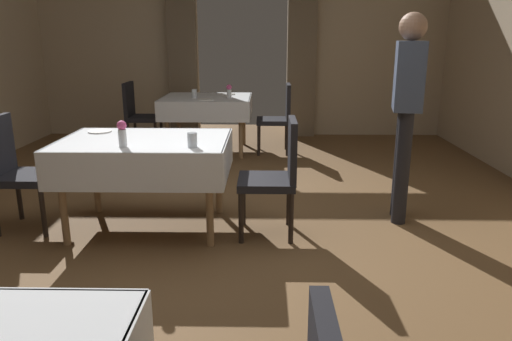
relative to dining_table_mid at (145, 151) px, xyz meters
The scene contains 16 objects.
ground 0.89m from the dining_table_mid, 14.25° to the right, with size 10.08×10.08×0.00m, color brown.
wall_back 4.16m from the dining_table_mid, 81.62° to the left, with size 6.40×0.27×3.00m.
dining_table_mid is the anchor object (origin of this frame).
dining_table_far 2.81m from the dining_table_mid, 86.62° to the left, with size 1.19×1.06×0.75m.
chair_mid_right 1.07m from the dining_table_mid, ahead, with size 0.44×0.44×0.93m.
chair_mid_left 1.06m from the dining_table_mid, behind, with size 0.44×0.44×0.93m.
chair_far_left 3.04m from the dining_table_mid, 105.56° to the left, with size 0.44×0.44×0.93m.
chair_far_right 2.96m from the dining_table_mid, 67.23° to the left, with size 0.45×0.44×0.93m.
flower_vase_mid 0.37m from the dining_table_mid, 106.30° to the right, with size 0.07×0.07×0.20m.
glass_mid_b 0.54m from the dining_table_mid, 33.87° to the right, with size 0.07×0.07×0.11m, color silver.
plate_mid_c 0.54m from the dining_table_mid, 147.65° to the left, with size 0.20×0.20×0.01m, color white.
flower_vase_far 2.68m from the dining_table_mid, 79.61° to the left, with size 0.07×0.07×0.18m.
glass_far_b 2.66m from the dining_table_mid, 89.57° to the left, with size 0.07×0.07×0.12m, color silver.
plate_far_c 3.10m from the dining_table_mid, 82.30° to the left, with size 0.23×0.23×0.01m, color white.
plate_far_d 2.46m from the dining_table_mid, 85.61° to the left, with size 0.21×0.21×0.01m, color white.
person_waiter_by_doorway 2.16m from the dining_table_mid, ahead, with size 0.29×0.40×1.72m.
Camera 1 is at (0.37, -3.59, 1.53)m, focal length 33.94 mm.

